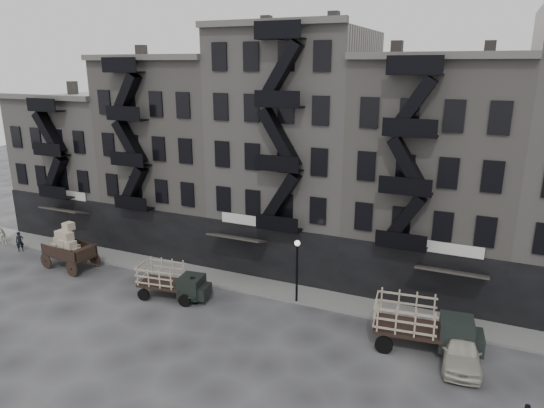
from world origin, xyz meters
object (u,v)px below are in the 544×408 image
at_px(wagon, 67,243).
at_px(pedestrian_west, 20,242).
at_px(stake_truck_east, 424,322).
at_px(car_east, 461,349).
at_px(pedestrian_mid, 192,289).
at_px(stake_truck_west, 172,279).

bearing_deg(wagon, pedestrian_west, 179.09).
distance_m(stake_truck_east, car_east, 2.17).
relative_size(car_east, pedestrian_mid, 2.57).
bearing_deg(wagon, stake_truck_west, 0.93).
distance_m(stake_truck_east, pedestrian_west, 31.97).
relative_size(stake_truck_west, pedestrian_mid, 2.70).
bearing_deg(stake_truck_east, pedestrian_mid, 175.84).
bearing_deg(pedestrian_mid, wagon, -2.03).
distance_m(wagon, stake_truck_west, 10.09).
height_order(stake_truck_east, pedestrian_west, stake_truck_east).
xyz_separation_m(wagon, pedestrian_mid, (11.57, -0.98, -1.06)).
bearing_deg(pedestrian_west, stake_truck_west, -55.42).
height_order(stake_truck_east, car_east, stake_truck_east).
bearing_deg(pedestrian_mid, stake_truck_east, -175.03).
xyz_separation_m(car_east, pedestrian_west, (-33.89, 1.75, 0.03)).
xyz_separation_m(wagon, pedestrian_west, (-6.19, 0.80, -1.14)).
distance_m(wagon, pedestrian_west, 6.35).
height_order(wagon, stake_truck_west, wagon).
bearing_deg(pedestrian_west, car_east, -52.13).
relative_size(stake_truck_east, pedestrian_mid, 3.20).
relative_size(wagon, stake_truck_west, 0.88).
distance_m(stake_truck_west, pedestrian_west, 16.32).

